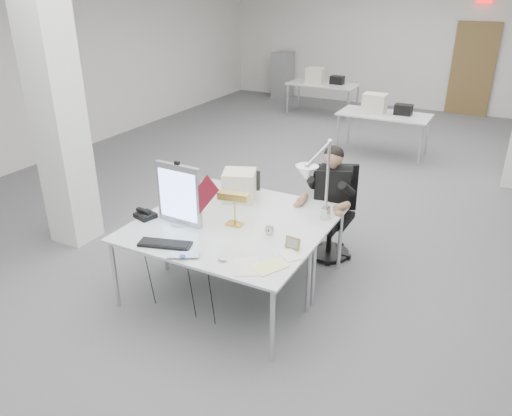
% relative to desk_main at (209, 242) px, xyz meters
% --- Properties ---
extents(room_shell, '(10.04, 14.04, 3.24)m').
position_rel_desk_main_xyz_m(room_shell, '(0.04, 2.63, 0.95)').
color(room_shell, '#555558').
rests_on(room_shell, ground).
extents(desk_main, '(1.80, 0.90, 0.02)m').
position_rel_desk_main_xyz_m(desk_main, '(0.00, 0.00, 0.00)').
color(desk_main, silver).
rests_on(desk_main, room_shell).
extents(desk_second, '(1.80, 0.90, 0.02)m').
position_rel_desk_main_xyz_m(desk_second, '(0.00, 0.90, 0.00)').
color(desk_second, silver).
rests_on(desk_second, room_shell).
extents(bg_desk_a, '(1.60, 0.80, 0.02)m').
position_rel_desk_main_xyz_m(bg_desk_a, '(0.20, 5.50, 0.00)').
color(bg_desk_a, silver).
rests_on(bg_desk_a, room_shell).
extents(bg_desk_b, '(1.60, 0.80, 0.02)m').
position_rel_desk_main_xyz_m(bg_desk_b, '(-1.80, 7.70, 0.00)').
color(bg_desk_b, silver).
rests_on(bg_desk_b, room_shell).
extents(filing_cabinet, '(0.45, 0.55, 1.20)m').
position_rel_desk_main_xyz_m(filing_cabinet, '(-3.50, 9.15, -0.14)').
color(filing_cabinet, gray).
rests_on(filing_cabinet, room_shell).
extents(office_chair, '(0.75, 0.75, 1.17)m').
position_rel_desk_main_xyz_m(office_chair, '(0.64, 1.53, -0.16)').
color(office_chair, black).
rests_on(office_chair, room_shell).
extents(seated_person, '(0.66, 0.73, 0.89)m').
position_rel_desk_main_xyz_m(seated_person, '(0.64, 1.48, 0.16)').
color(seated_person, black).
rests_on(seated_person, office_chair).
extents(monitor, '(0.49, 0.07, 0.61)m').
position_rel_desk_main_xyz_m(monitor, '(-0.45, 0.19, 0.32)').
color(monitor, '#AAAAAF').
rests_on(monitor, desk_main).
extents(pennant, '(0.41, 0.09, 0.45)m').
position_rel_desk_main_xyz_m(pennant, '(-0.15, 0.15, 0.38)').
color(pennant, maroon).
rests_on(pennant, monitor).
extents(keyboard, '(0.50, 0.29, 0.02)m').
position_rel_desk_main_xyz_m(keyboard, '(-0.31, -0.25, 0.02)').
color(keyboard, black).
rests_on(keyboard, desk_main).
extents(laptop, '(0.33, 0.29, 0.02)m').
position_rel_desk_main_xyz_m(laptop, '(-0.03, -0.38, 0.02)').
color(laptop, '#ACABB0').
rests_on(laptop, desk_main).
extents(mouse, '(0.09, 0.07, 0.03)m').
position_rel_desk_main_xyz_m(mouse, '(0.29, -0.25, 0.03)').
color(mouse, '#BABABF').
rests_on(mouse, desk_main).
extents(bankers_lamp, '(0.32, 0.17, 0.34)m').
position_rel_desk_main_xyz_m(bankers_lamp, '(0.04, 0.40, 0.18)').
color(bankers_lamp, gold).
rests_on(bankers_lamp, desk_main).
extents(desk_phone, '(0.23, 0.21, 0.05)m').
position_rel_desk_main_xyz_m(desk_phone, '(-0.84, 0.12, 0.04)').
color(desk_phone, black).
rests_on(desk_phone, desk_main).
extents(picture_frame_left, '(0.15, 0.06, 0.11)m').
position_rel_desk_main_xyz_m(picture_frame_left, '(-0.68, 0.36, 0.07)').
color(picture_frame_left, '#A77B48').
rests_on(picture_frame_left, desk_main).
extents(picture_frame_right, '(0.14, 0.05, 0.11)m').
position_rel_desk_main_xyz_m(picture_frame_right, '(0.73, 0.23, 0.07)').
color(picture_frame_right, '#A97C48').
rests_on(picture_frame_right, desk_main).
extents(desk_clock, '(0.09, 0.05, 0.09)m').
position_rel_desk_main_xyz_m(desk_clock, '(0.43, 0.38, 0.06)').
color(desk_clock, '#A8A9AC').
rests_on(desk_clock, desk_main).
extents(paper_stack_a, '(0.34, 0.37, 0.01)m').
position_rel_desk_main_xyz_m(paper_stack_a, '(0.52, -0.23, 0.02)').
color(paper_stack_a, silver).
rests_on(paper_stack_a, desk_main).
extents(paper_stack_b, '(0.30, 0.34, 0.01)m').
position_rel_desk_main_xyz_m(paper_stack_b, '(0.69, -0.15, 0.02)').
color(paper_stack_b, '#F8F694').
rests_on(paper_stack_b, desk_main).
extents(paper_stack_c, '(0.25, 0.23, 0.01)m').
position_rel_desk_main_xyz_m(paper_stack_c, '(0.76, 0.10, 0.02)').
color(paper_stack_c, white).
rests_on(paper_stack_c, desk_main).
extents(beige_monitor, '(0.43, 0.42, 0.32)m').
position_rel_desk_main_xyz_m(beige_monitor, '(-0.23, 0.97, 0.17)').
color(beige_monitor, beige).
rests_on(beige_monitor, desk_second).
extents(architect_lamp, '(0.51, 0.80, 0.97)m').
position_rel_desk_main_xyz_m(architect_lamp, '(0.77, 0.69, 0.50)').
color(architect_lamp, silver).
rests_on(architect_lamp, desk_second).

